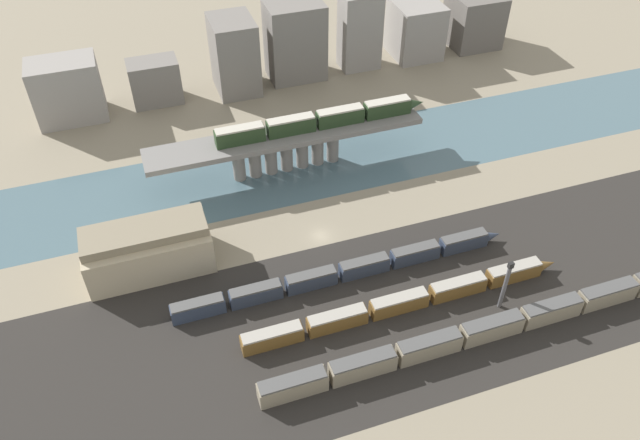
# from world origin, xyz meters

# --- Properties ---
(ground_plane) EXTENTS (400.00, 400.00, 0.00)m
(ground_plane) POSITION_xyz_m (0.00, 0.00, 0.00)
(ground_plane) COLOR gray
(railbed_yard) EXTENTS (280.00, 42.00, 0.01)m
(railbed_yard) POSITION_xyz_m (0.00, -24.00, 0.00)
(railbed_yard) COLOR #282623
(railbed_yard) RESTS_ON ground
(river_water) EXTENTS (320.00, 27.17, 0.01)m
(river_water) POSITION_xyz_m (0.00, 25.15, 0.00)
(river_water) COLOR #47606B
(river_water) RESTS_ON ground
(bridge) EXTENTS (65.47, 9.38, 10.09)m
(bridge) POSITION_xyz_m (0.00, 25.15, 7.45)
(bridge) COLOR slate
(bridge) RESTS_ON ground
(train_on_bridge) EXTENTS (51.33, 3.04, 3.92)m
(train_on_bridge) POSITION_xyz_m (8.71, 25.15, 12.01)
(train_on_bridge) COLOR #23381E
(train_on_bridge) RESTS_ON bridge
(train_yard_near) EXTENTS (90.61, 2.91, 4.12)m
(train_yard_near) POSITION_xyz_m (21.73, -34.92, 2.03)
(train_yard_near) COLOR gray
(train_yard_near) RESTS_ON ground
(train_yard_mid) EXTENTS (64.57, 2.68, 3.48)m
(train_yard_mid) POSITION_xyz_m (8.64, -23.96, 1.71)
(train_yard_mid) COLOR brown
(train_yard_mid) RESTS_ON ground
(train_yard_far) EXTENTS (69.17, 2.62, 3.50)m
(train_yard_far) POSITION_xyz_m (0.29, -13.00, 1.72)
(train_yard_far) COLOR #2D384C
(train_yard_far) RESTS_ON ground
(warehouse_building) EXTENTS (24.45, 12.08, 10.42)m
(warehouse_building) POSITION_xyz_m (-35.31, 2.68, 4.95)
(warehouse_building) COLOR tan
(warehouse_building) RESTS_ON ground
(signal_tower) EXTENTS (1.00, 0.76, 11.77)m
(signal_tower) POSITION_xyz_m (25.74, -29.46, 5.99)
(signal_tower) COLOR #4C4C51
(signal_tower) RESTS_ON ground
(city_block_far_left) EXTENTS (17.32, 11.09, 16.41)m
(city_block_far_left) POSITION_xyz_m (-47.47, 65.44, 8.21)
(city_block_far_left) COLOR gray
(city_block_far_left) RESTS_ON ground
(city_block_left) EXTENTS (13.36, 8.34, 12.16)m
(city_block_left) POSITION_xyz_m (-25.00, 66.67, 6.08)
(city_block_left) COLOR slate
(city_block_left) RESTS_ON ground
(city_block_center) EXTENTS (11.53, 14.50, 20.74)m
(city_block_center) POSITION_xyz_m (-2.59, 66.31, 10.37)
(city_block_center) COLOR slate
(city_block_center) RESTS_ON ground
(city_block_right) EXTENTS (15.96, 11.67, 22.03)m
(city_block_right) POSITION_xyz_m (15.55, 67.95, 11.02)
(city_block_right) COLOR slate
(city_block_right) RESTS_ON ground
(city_block_far_right) EXTENTS (11.40, 8.22, 22.42)m
(city_block_far_right) POSITION_xyz_m (35.22, 67.64, 11.21)
(city_block_far_right) COLOR gray
(city_block_far_right) RESTS_ON ground
(city_block_tall) EXTENTS (13.86, 15.08, 16.26)m
(city_block_tall) POSITION_xyz_m (54.19, 69.30, 8.13)
(city_block_tall) COLOR gray
(city_block_tall) RESTS_ON ground
(city_block_low) EXTENTS (15.02, 14.27, 15.98)m
(city_block_low) POSITION_xyz_m (74.61, 69.77, 7.99)
(city_block_low) COLOR #605B56
(city_block_low) RESTS_ON ground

